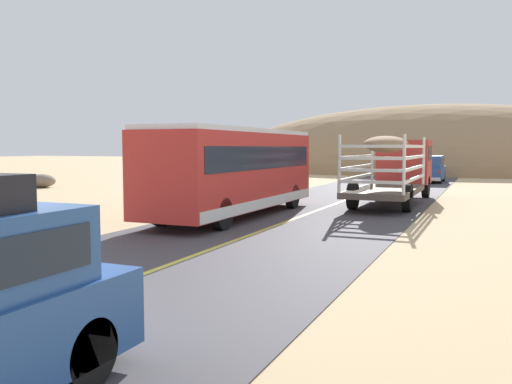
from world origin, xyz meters
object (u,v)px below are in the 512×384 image
(boulder_near_shoulder, at_px, (41,181))
(bus, at_px, (235,169))
(car_far, at_px, (430,168))
(livestock_truck, at_px, (398,164))
(boulder_mid_field, at_px, (146,171))

(boulder_near_shoulder, bearing_deg, bus, -25.06)
(car_far, relative_size, boulder_near_shoulder, 2.44)
(livestock_truck, xyz_separation_m, boulder_near_shoulder, (-22.28, -0.10, -1.36))
(car_far, relative_size, boulder_mid_field, 3.20)
(bus, height_order, boulder_mid_field, bus)
(boulder_mid_field, bearing_deg, car_far, 12.51)
(bus, bearing_deg, boulder_mid_field, 132.19)
(car_far, xyz_separation_m, boulder_near_shoulder, (-22.31, -15.01, -0.66))
(boulder_near_shoulder, bearing_deg, livestock_truck, 0.26)
(livestock_truck, relative_size, boulder_mid_field, 6.72)
(car_far, xyz_separation_m, boulder_mid_field, (-21.42, -4.75, -0.45))
(livestock_truck, height_order, boulder_mid_field, livestock_truck)
(livestock_truck, xyz_separation_m, bus, (-4.60, -8.37, -0.04))
(bus, xyz_separation_m, boulder_near_shoulder, (-17.68, 8.26, -1.32))
(car_far, bearing_deg, boulder_mid_field, -167.49)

